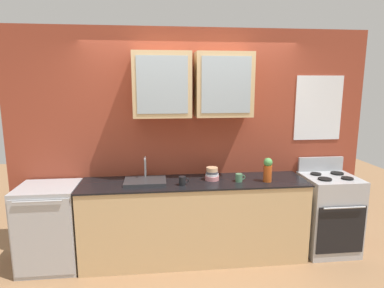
{
  "coord_description": "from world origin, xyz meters",
  "views": [
    {
      "loc": [
        -0.42,
        -3.52,
        2.03
      ],
      "look_at": [
        -0.03,
        0.0,
        1.37
      ],
      "focal_mm": 30.36,
      "sensor_mm": 36.0,
      "label": 1
    }
  ],
  "objects_px": {
    "bowl_stack": "(212,174)",
    "vase": "(268,169)",
    "sink_faucet": "(145,180)",
    "cup_near_bowls": "(239,178)",
    "cup_near_sink": "(183,181)",
    "stove_range": "(328,213)",
    "dishwasher": "(50,227)"
  },
  "relations": [
    {
      "from": "cup_near_sink",
      "to": "dishwasher",
      "type": "xyz_separation_m",
      "value": [
        -1.46,
        0.12,
        -0.52
      ]
    },
    {
      "from": "sink_faucet",
      "to": "vase",
      "type": "distance_m",
      "value": 1.39
    },
    {
      "from": "bowl_stack",
      "to": "vase",
      "type": "height_order",
      "value": "vase"
    },
    {
      "from": "vase",
      "to": "cup_near_bowls",
      "type": "bearing_deg",
      "value": 173.16
    },
    {
      "from": "sink_faucet",
      "to": "dishwasher",
      "type": "xyz_separation_m",
      "value": [
        -1.06,
        -0.04,
        -0.49
      ]
    },
    {
      "from": "bowl_stack",
      "to": "vase",
      "type": "relative_size",
      "value": 0.59
    },
    {
      "from": "sink_faucet",
      "to": "cup_near_bowls",
      "type": "height_order",
      "value": "sink_faucet"
    },
    {
      "from": "stove_range",
      "to": "bowl_stack",
      "type": "distance_m",
      "value": 1.53
    },
    {
      "from": "sink_faucet",
      "to": "vase",
      "type": "relative_size",
      "value": 1.69
    },
    {
      "from": "stove_range",
      "to": "cup_near_sink",
      "type": "bearing_deg",
      "value": -176.01
    },
    {
      "from": "sink_faucet",
      "to": "cup_near_sink",
      "type": "bearing_deg",
      "value": -20.82
    },
    {
      "from": "sink_faucet",
      "to": "vase",
      "type": "xyz_separation_m",
      "value": [
        1.38,
        -0.13,
        0.12
      ]
    },
    {
      "from": "cup_near_sink",
      "to": "stove_range",
      "type": "bearing_deg",
      "value": 3.99
    },
    {
      "from": "sink_faucet",
      "to": "cup_near_sink",
      "type": "relative_size",
      "value": 4.15
    },
    {
      "from": "dishwasher",
      "to": "cup_near_bowls",
      "type": "bearing_deg",
      "value": -1.54
    },
    {
      "from": "bowl_stack",
      "to": "vase",
      "type": "xyz_separation_m",
      "value": [
        0.61,
        -0.13,
        0.08
      ]
    },
    {
      "from": "vase",
      "to": "cup_near_bowls",
      "type": "xyz_separation_m",
      "value": [
        -0.32,
        0.04,
        -0.1
      ]
    },
    {
      "from": "sink_faucet",
      "to": "cup_near_bowls",
      "type": "bearing_deg",
      "value": -4.97
    },
    {
      "from": "bowl_stack",
      "to": "cup_near_sink",
      "type": "xyz_separation_m",
      "value": [
        -0.35,
        -0.16,
        -0.02
      ]
    },
    {
      "from": "cup_near_sink",
      "to": "cup_near_bowls",
      "type": "bearing_deg",
      "value": 5.61
    },
    {
      "from": "sink_faucet",
      "to": "dishwasher",
      "type": "bearing_deg",
      "value": -178.08
    },
    {
      "from": "bowl_stack",
      "to": "cup_near_sink",
      "type": "bearing_deg",
      "value": -155.85
    },
    {
      "from": "cup_near_bowls",
      "to": "dishwasher",
      "type": "bearing_deg",
      "value": 178.46
    },
    {
      "from": "sink_faucet",
      "to": "cup_near_bowls",
      "type": "xyz_separation_m",
      "value": [
        1.06,
        -0.09,
        0.02
      ]
    },
    {
      "from": "vase",
      "to": "dishwasher",
      "type": "bearing_deg",
      "value": 177.77
    },
    {
      "from": "cup_near_sink",
      "to": "cup_near_bowls",
      "type": "relative_size",
      "value": 0.97
    },
    {
      "from": "sink_faucet",
      "to": "cup_near_sink",
      "type": "height_order",
      "value": "sink_faucet"
    },
    {
      "from": "stove_range",
      "to": "vase",
      "type": "bearing_deg",
      "value": -173.12
    },
    {
      "from": "bowl_stack",
      "to": "dishwasher",
      "type": "relative_size",
      "value": 0.17
    },
    {
      "from": "cup_near_bowls",
      "to": "vase",
      "type": "bearing_deg",
      "value": -6.84
    },
    {
      "from": "cup_near_sink",
      "to": "dishwasher",
      "type": "distance_m",
      "value": 1.56
    },
    {
      "from": "stove_range",
      "to": "sink_faucet",
      "type": "distance_m",
      "value": 2.25
    }
  ]
}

